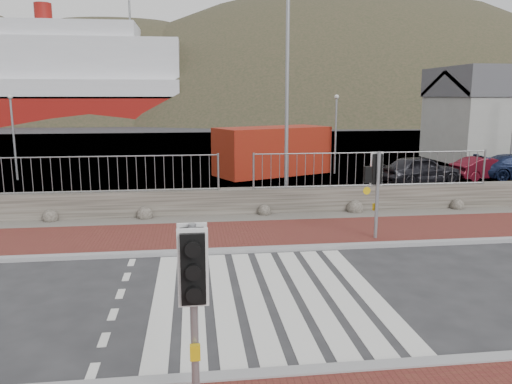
{
  "coord_description": "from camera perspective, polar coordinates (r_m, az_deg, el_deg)",
  "views": [
    {
      "loc": [
        -1.45,
        -9.51,
        4.02
      ],
      "look_at": [
        0.15,
        3.0,
        1.6
      ],
      "focal_mm": 35.0,
      "sensor_mm": 36.0,
      "label": 1
    }
  ],
  "objects": [
    {
      "name": "ferry",
      "position": [
        80.83,
        -24.44,
        10.87
      ],
      "size": [
        50.0,
        16.0,
        20.0
      ],
      "color": "maroon",
      "rests_on": "ground"
    },
    {
      "name": "shipping_container",
      "position": [
        26.16,
        1.88,
        4.73
      ],
      "size": [
        6.39,
        4.66,
        2.46
      ],
      "primitive_type": "cube",
      "rotation": [
        0.0,
        0.0,
        0.42
      ],
      "color": "maroon",
      "rests_on": "ground"
    },
    {
      "name": "zebra_crossing",
      "position": [
        10.43,
        1.28,
        -11.8
      ],
      "size": [
        4.62,
        5.6,
        0.01
      ],
      "color": "silver",
      "rests_on": "ground"
    },
    {
      "name": "car_a",
      "position": [
        24.69,
        18.28,
        2.47
      ],
      "size": [
        4.05,
        2.24,
        1.3
      ],
      "primitive_type": "imported",
      "rotation": [
        0.0,
        0.0,
        1.76
      ],
      "color": "black",
      "rests_on": "ground"
    },
    {
      "name": "hills_backdrop",
      "position": [
        101.44,
        -2.4,
        -4.62
      ],
      "size": [
        254.0,
        90.0,
        100.0
      ],
      "color": "#272F1C",
      "rests_on": "ground"
    },
    {
      "name": "quay",
      "position": [
        37.66,
        -5.06,
        4.69
      ],
      "size": [
        120.0,
        40.0,
        0.5
      ],
      "primitive_type": "cube",
      "color": "#4C4C4F",
      "rests_on": "ground"
    },
    {
      "name": "streetlight",
      "position": [
        17.96,
        3.98,
        11.64
      ],
      "size": [
        1.61,
        0.27,
        7.6
      ],
      "rotation": [
        0.0,
        0.0,
        0.06
      ],
      "color": "gray",
      "rests_on": "ground"
    },
    {
      "name": "car_b",
      "position": [
        26.94,
        24.69,
        2.48
      ],
      "size": [
        3.53,
        1.72,
        1.11
      ],
      "primitive_type": "imported",
      "rotation": [
        0.0,
        0.0,
        1.74
      ],
      "color": "#4F0B17",
      "rests_on": "ground"
    },
    {
      "name": "kerb_far",
      "position": [
        13.21,
        -0.67,
        -6.64
      ],
      "size": [
        40.0,
        0.25,
        0.12
      ],
      "primitive_type": "cube",
      "color": "gray",
      "rests_on": "ground"
    },
    {
      "name": "traffic_signal_near",
      "position": [
        6.16,
        -7.18,
        -10.05
      ],
      "size": [
        0.37,
        0.22,
        2.55
      ],
      "rotation": [
        0.0,
        0.0,
        0.01
      ],
      "color": "gray",
      "rests_on": "ground"
    },
    {
      "name": "ground",
      "position": [
        10.43,
        1.28,
        -11.83
      ],
      "size": [
        220.0,
        220.0,
        0.0
      ],
      "primitive_type": "plane",
      "color": "#28282B",
      "rests_on": "ground"
    },
    {
      "name": "railing",
      "position": [
        16.87,
        -2.31,
        3.35
      ],
      "size": [
        18.07,
        0.07,
        1.22
      ],
      "color": "gray",
      "rests_on": "stone_wall"
    },
    {
      "name": "traffic_signal_far",
      "position": [
        14.24,
        13.65,
        1.71
      ],
      "size": [
        0.61,
        0.24,
        2.53
      ],
      "rotation": [
        0.0,
        0.0,
        3.21
      ],
      "color": "gray",
      "rests_on": "ground"
    },
    {
      "name": "kerb_near",
      "position": [
        7.77,
        4.79,
        -19.95
      ],
      "size": [
        40.0,
        0.25,
        0.12
      ],
      "primitive_type": "cube",
      "color": "gray",
      "rests_on": "ground"
    },
    {
      "name": "gravel_strip",
      "position": [
        16.57,
        -2.07,
        -3.09
      ],
      "size": [
        40.0,
        1.5,
        0.06
      ],
      "primitive_type": "cube",
      "color": "#59544C",
      "rests_on": "ground"
    },
    {
      "name": "stone_wall",
      "position": [
        17.25,
        -2.32,
        -1.1
      ],
      "size": [
        40.0,
        0.6,
        0.9
      ],
      "primitive_type": "cube",
      "color": "#433F37",
      "rests_on": "ground"
    },
    {
      "name": "water",
      "position": [
        72.54,
        -6.19,
        7.63
      ],
      "size": [
        220.0,
        50.0,
        0.05
      ],
      "primitive_type": "cube",
      "color": "#3F4C54",
      "rests_on": "ground"
    },
    {
      "name": "sidewalk_far",
      "position": [
        14.64,
        -1.35,
        -4.92
      ],
      "size": [
        40.0,
        3.0,
        0.08
      ],
      "primitive_type": "cube",
      "color": "brown",
      "rests_on": "ground"
    }
  ]
}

